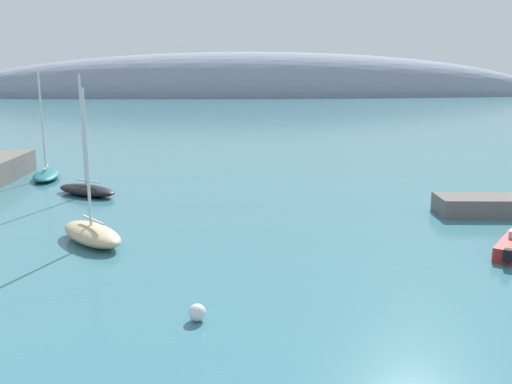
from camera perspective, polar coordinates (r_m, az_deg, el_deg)
distant_ridge at (r=256.03m, az=0.02°, el=10.05°), size 278.69×51.05×40.10m
sailboat_sand_near_shore at (r=32.39m, az=-16.90°, el=-4.12°), size 5.13×5.78×8.77m
sailboat_black_mid_mooring at (r=45.42m, az=-17.41°, el=0.33°), size 6.00×5.22×9.57m
sailboat_teal_end_of_line at (r=53.73m, az=-21.20°, el=1.81°), size 3.17×6.19×10.08m
mooring_buoy_white at (r=21.78m, az=-6.22°, el=-12.50°), size 0.69×0.69×0.69m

